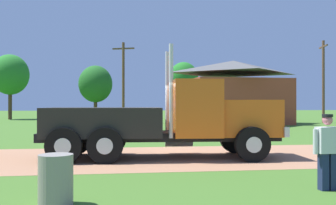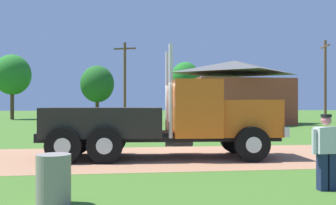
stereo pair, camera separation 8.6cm
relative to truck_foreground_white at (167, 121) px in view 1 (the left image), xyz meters
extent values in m
plane|color=#3E6723|center=(0.54, 0.23, -1.24)|extent=(200.00, 200.00, 0.00)
cube|color=#A27051|center=(0.54, 0.23, -1.24)|extent=(120.00, 5.92, 0.01)
cube|color=black|center=(-0.24, 0.00, -0.50)|extent=(8.03, 1.94, 0.28)
cube|color=orange|center=(2.73, -0.17, 0.11)|extent=(2.11, 2.06, 1.22)
cube|color=silver|center=(3.78, -0.23, -0.32)|extent=(0.28, 2.13, 0.32)
cube|color=orange|center=(0.97, -0.07, 0.44)|extent=(1.67, 2.31, 1.88)
cube|color=#2D3D4C|center=(1.76, -0.11, 0.82)|extent=(0.15, 1.85, 0.83)
cylinder|color=silver|center=(0.13, 0.86, 1.00)|extent=(0.14, 0.14, 2.99)
cylinder|color=silver|center=(0.03, -0.89, 1.00)|extent=(0.14, 0.14, 2.99)
cylinder|color=silver|center=(0.56, 0.93, -0.71)|extent=(1.03, 0.58, 0.52)
cube|color=black|center=(-2.10, 0.11, -0.02)|extent=(3.94, 2.44, 0.96)
cylinder|color=black|center=(2.70, 0.94, -0.69)|extent=(1.13, 0.36, 1.11)
cylinder|color=silver|center=(2.71, 1.10, -0.69)|extent=(0.50, 0.07, 0.50)
cylinder|color=black|center=(2.57, -1.27, -0.69)|extent=(1.13, 0.36, 1.11)
cylinder|color=silver|center=(2.56, -1.43, -0.69)|extent=(0.50, 0.07, 0.50)
cylinder|color=black|center=(-3.15, 1.28, -0.69)|extent=(1.13, 0.36, 1.11)
cylinder|color=silver|center=(-3.14, 1.44, -0.69)|extent=(0.50, 0.07, 0.50)
cylinder|color=black|center=(-3.28, -0.93, -0.69)|extent=(1.13, 0.36, 1.11)
cylinder|color=silver|center=(-3.28, -1.09, -0.69)|extent=(0.50, 0.07, 0.50)
cylinder|color=black|center=(-1.90, 1.21, -0.69)|extent=(1.13, 0.36, 1.11)
cylinder|color=silver|center=(-1.89, 1.37, -0.69)|extent=(0.50, 0.07, 0.50)
cylinder|color=black|center=(-2.03, -1.00, -0.69)|extent=(1.13, 0.36, 1.11)
cylinder|color=silver|center=(-2.04, -1.16, -0.69)|extent=(0.50, 0.07, 0.50)
cube|color=silver|center=(2.78, -5.20, -0.18)|extent=(0.47, 0.29, 0.55)
sphere|color=#DB717E|center=(2.78, -5.20, 0.24)|extent=(0.21, 0.21, 0.21)
cylinder|color=black|center=(2.78, -5.20, 0.34)|extent=(0.22, 0.22, 0.06)
cube|color=#1E284C|center=(2.88, -5.19, -0.85)|extent=(0.17, 0.19, 0.78)
cube|color=#1E284C|center=(2.68, -5.20, -0.85)|extent=(0.17, 0.19, 0.78)
cylinder|color=silver|center=(2.50, -5.21, -0.21)|extent=(0.10, 0.10, 0.53)
cylinder|color=gray|center=(-2.73, -5.68, -0.78)|extent=(0.62, 0.62, 0.92)
cube|color=brown|center=(9.16, 21.69, 0.82)|extent=(9.12, 8.05, 4.13)
pyramid|color=#4F4F4F|center=(9.16, 21.69, 4.12)|extent=(9.57, 8.45, 1.23)
cube|color=black|center=(8.08, 17.81, -0.14)|extent=(1.80, 0.17, 2.20)
cylinder|color=brown|center=(-1.21, 23.73, 2.67)|extent=(0.26, 0.26, 7.83)
cube|color=brown|center=(-1.21, 23.73, 5.98)|extent=(2.12, 0.86, 0.14)
cylinder|color=brown|center=(18.38, 21.88, 2.82)|extent=(0.26, 0.26, 8.13)
cube|color=brown|center=(18.38, 21.88, 6.29)|extent=(0.57, 2.18, 0.14)
cylinder|color=#513823|center=(-14.77, 34.93, 0.59)|extent=(0.44, 0.44, 3.67)
ellipsoid|color=#257625|center=(-14.77, 34.93, 4.21)|extent=(4.47, 4.47, 4.92)
cylinder|color=#513823|center=(-4.51, 34.36, 0.11)|extent=(0.44, 0.44, 2.70)
ellipsoid|color=#205E20|center=(-4.51, 34.36, 3.11)|extent=(4.15, 4.15, 4.56)
cylinder|color=#513823|center=(6.58, 34.46, 0.60)|extent=(0.44, 0.44, 3.68)
ellipsoid|color=#217223|center=(6.58, 34.46, 3.94)|extent=(3.75, 3.75, 4.12)
camera|label=1|loc=(-1.60, -12.60, 0.57)|focal=39.95mm
camera|label=2|loc=(-1.52, -12.61, 0.57)|focal=39.95mm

